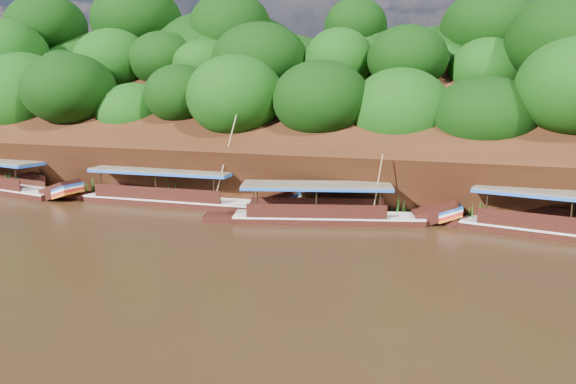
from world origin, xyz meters
The scene contains 6 objects.
ground centered at (0.00, 0.00, 0.00)m, with size 160.00×160.00×0.00m, color black.
riverbank centered at (-0.01, 22.73, 1.89)m, with size 120.00×30.06×19.40m.
boat_1 centered at (-1.80, 7.36, 0.51)m, with size 13.18×5.24×4.59m.
boat_2 centered at (-12.74, 8.54, 0.54)m, with size 15.24×2.79×6.52m.
boat_3 centered at (-27.41, 8.29, 0.55)m, with size 13.73×4.45×2.89m.
reeds centered at (-3.64, 9.25, 0.83)m, with size 49.38×2.21×2.12m.
Camera 1 is at (5.74, -23.99, 8.03)m, focal length 35.00 mm.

